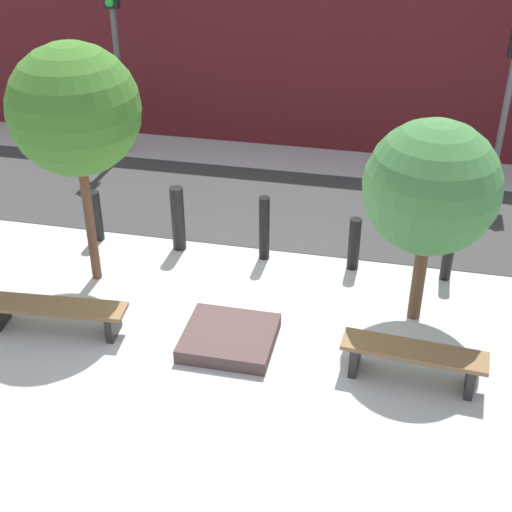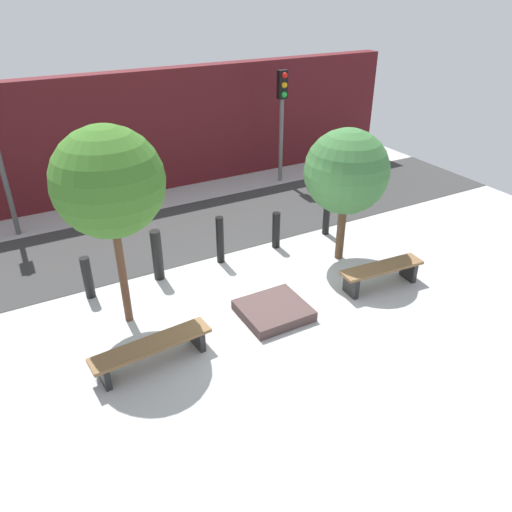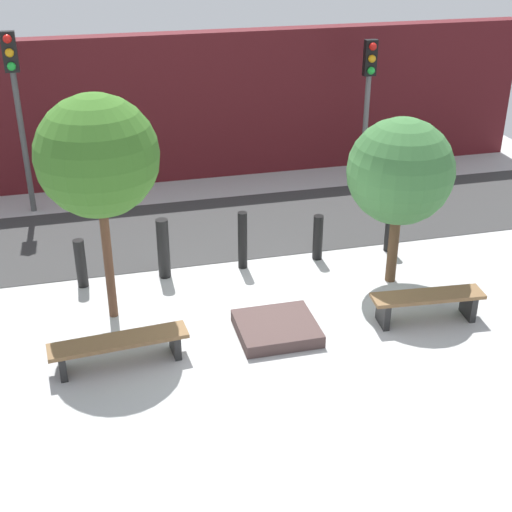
# 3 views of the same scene
# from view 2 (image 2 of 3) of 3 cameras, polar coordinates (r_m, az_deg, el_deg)

# --- Properties ---
(ground_plane) EXTENTS (18.00, 18.00, 0.00)m
(ground_plane) POSITION_cam_2_polar(r_m,az_deg,el_deg) (9.78, 0.42, -5.14)
(ground_plane) COLOR #B0B0B0
(road_strip) EXTENTS (18.00, 3.10, 0.01)m
(road_strip) POSITION_cam_2_polar(r_m,az_deg,el_deg) (12.58, -7.56, 2.99)
(road_strip) COLOR #363636
(road_strip) RESTS_ON ground
(building_facade) EXTENTS (16.20, 0.50, 3.36)m
(building_facade) POSITION_cam_2_polar(r_m,az_deg,el_deg) (14.77, -12.75, 13.55)
(building_facade) COLOR #511419
(building_facade) RESTS_ON ground
(bench_left) EXTENTS (2.01, 0.57, 0.42)m
(bench_left) POSITION_cam_2_polar(r_m,az_deg,el_deg) (8.33, -11.81, -10.32)
(bench_left) COLOR black
(bench_left) RESTS_ON ground
(bench_right) EXTENTS (1.81, 0.56, 0.48)m
(bench_right) POSITION_cam_2_polar(r_m,az_deg,el_deg) (10.36, 14.13, -1.77)
(bench_right) COLOR black
(bench_right) RESTS_ON ground
(planter_bed) EXTENTS (1.21, 1.12, 0.20)m
(planter_bed) POSITION_cam_2_polar(r_m,az_deg,el_deg) (9.35, 2.02, -6.25)
(planter_bed) COLOR #493735
(planter_bed) RESTS_ON ground
(tree_behind_left_bench) EXTENTS (1.82, 1.82, 3.60)m
(tree_behind_left_bench) POSITION_cam_2_polar(r_m,az_deg,el_deg) (8.32, -16.51, 8.02)
(tree_behind_left_bench) COLOR brown
(tree_behind_left_bench) RESTS_ON ground
(tree_behind_right_bench) EXTENTS (1.77, 1.77, 2.92)m
(tree_behind_right_bench) POSITION_cam_2_polar(r_m,az_deg,el_deg) (10.57, 10.29, 9.43)
(tree_behind_right_bench) COLOR brown
(tree_behind_right_bench) RESTS_ON ground
(bollard_far_left) EXTENTS (0.19, 0.19, 0.88)m
(bollard_far_left) POSITION_cam_2_polar(r_m,az_deg,el_deg) (10.21, -18.69, -2.35)
(bollard_far_left) COLOR black
(bollard_far_left) RESTS_ON ground
(bollard_left) EXTENTS (0.22, 0.22, 1.10)m
(bollard_left) POSITION_cam_2_polar(r_m,az_deg,el_deg) (10.41, -11.22, 0.10)
(bollard_left) COLOR black
(bollard_left) RESTS_ON ground
(bollard_center) EXTENTS (0.17, 0.17, 1.08)m
(bollard_center) POSITION_cam_2_polar(r_m,az_deg,el_deg) (10.85, -4.13, 1.85)
(bollard_center) COLOR black
(bollard_center) RESTS_ON ground
(bollard_right) EXTENTS (0.18, 0.18, 0.87)m
(bollard_right) POSITION_cam_2_polar(r_m,az_deg,el_deg) (11.50, 2.32, 2.97)
(bollard_right) COLOR black
(bollard_right) RESTS_ON ground
(bollard_far_right) EXTENTS (0.17, 0.17, 0.91)m
(bollard_far_right) POSITION_cam_2_polar(r_m,az_deg,el_deg) (12.22, 8.06, 4.47)
(bollard_far_right) COLOR black
(bollard_far_right) RESTS_ON ground
(traffic_light_mid_west) EXTENTS (0.28, 0.27, 3.25)m
(traffic_light_mid_west) POSITION_cam_2_polar(r_m,az_deg,el_deg) (14.98, 3.00, 16.72)
(traffic_light_mid_west) COLOR slate
(traffic_light_mid_west) RESTS_ON ground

